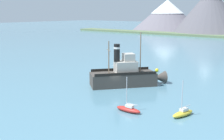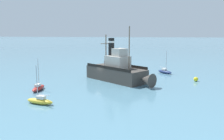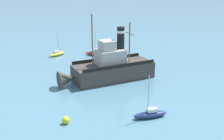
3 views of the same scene
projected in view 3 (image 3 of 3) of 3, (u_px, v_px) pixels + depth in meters
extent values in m
plane|color=teal|center=(120.00, 74.00, 44.51)|extent=(600.00, 600.00, 0.00)
cube|color=#423D38|center=(113.00, 71.00, 42.00)|extent=(10.96, 12.10, 2.40)
cone|color=#423D38|center=(67.00, 79.00, 38.94)|extent=(3.34, 3.34, 2.35)
cube|color=#B2ADA3|center=(110.00, 57.00, 41.08)|extent=(4.85, 5.00, 2.20)
cube|color=#B2ADA3|center=(107.00, 45.00, 40.31)|extent=(2.97, 2.94, 1.40)
cylinder|color=black|center=(121.00, 38.00, 40.96)|extent=(1.10, 1.10, 3.20)
cylinder|color=silver|center=(121.00, 32.00, 40.69)|extent=(1.16, 1.16, 0.35)
cylinder|color=#75604C|center=(92.00, 41.00, 39.07)|extent=(0.20, 0.20, 7.50)
cylinder|color=#75604C|center=(129.00, 42.00, 41.85)|extent=(0.20, 0.20, 6.00)
cylinder|color=#75604C|center=(130.00, 33.00, 41.44)|extent=(2.10, 1.73, 0.12)
cube|color=black|center=(120.00, 66.00, 39.72)|extent=(7.25, 8.95, 0.50)
cube|color=black|center=(107.00, 59.00, 43.39)|extent=(7.25, 8.95, 0.50)
ellipsoid|color=#B22823|center=(94.00, 54.00, 55.32)|extent=(3.84, 1.24, 0.70)
cube|color=silver|center=(93.00, 51.00, 55.23)|extent=(1.12, 0.68, 0.36)
cylinder|color=#B7B7BC|center=(95.00, 42.00, 54.45)|extent=(0.10, 0.10, 4.20)
cylinder|color=#B7B7BC|center=(91.00, 49.00, 55.26)|extent=(1.80, 0.15, 0.08)
ellipsoid|color=navy|center=(150.00, 115.00, 30.47)|extent=(3.60, 3.32, 0.70)
cube|color=silver|center=(152.00, 110.00, 30.36)|extent=(1.25, 1.20, 0.36)
cylinder|color=#B7B7BC|center=(148.00, 94.00, 29.63)|extent=(0.10, 0.10, 4.20)
cylinder|color=#B7B7BC|center=(156.00, 106.00, 30.35)|extent=(1.41, 1.24, 0.08)
ellipsoid|color=gold|center=(57.00, 54.00, 55.10)|extent=(1.99, 3.95, 0.70)
cube|color=silver|center=(56.00, 52.00, 54.79)|extent=(0.89, 1.22, 0.36)
cylinder|color=#B7B7BC|center=(58.00, 42.00, 54.57)|extent=(0.10, 0.10, 4.20)
cylinder|color=#B7B7BC|center=(55.00, 50.00, 54.38)|extent=(0.51, 1.77, 0.08)
sphere|color=yellow|center=(66.00, 120.00, 29.16)|extent=(0.81, 0.81, 0.81)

